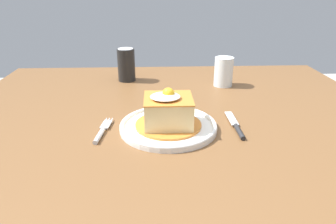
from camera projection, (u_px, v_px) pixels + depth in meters
The scene contains 7 objects.
dining_table at pixel (171, 142), 0.95m from camera, with size 1.30×1.04×0.77m.
main_plate at pixel (168, 126), 0.81m from camera, with size 0.25×0.25×0.02m.
sandwich_meal at pixel (168, 112), 0.79m from camera, with size 0.17×0.17×0.10m.
fork at pixel (102, 132), 0.78m from camera, with size 0.03×0.14×0.01m.
knife at pixel (237, 128), 0.80m from camera, with size 0.02×0.17×0.01m.
soda_can at pixel (126, 65), 1.18m from camera, with size 0.07×0.07×0.12m.
drinking_glass at pixel (223, 74), 1.13m from camera, with size 0.07×0.07×0.10m.
Camera 1 is at (-0.05, -0.84, 1.13)m, focal length 33.09 mm.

